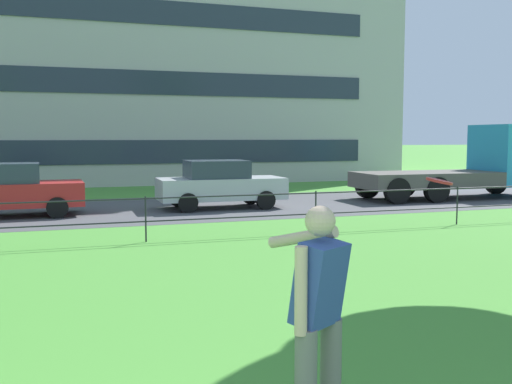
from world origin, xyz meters
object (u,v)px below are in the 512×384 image
at_px(flatbed_truck_far_right, 476,165).
at_px(car_red_center, 9,190).
at_px(car_silver_right, 220,184).
at_px(frisbee, 439,181).
at_px(person_thrower, 318,319).

bearing_deg(flatbed_truck_far_right, car_red_center, -179.28).
height_order(car_red_center, car_silver_right, same).
distance_m(car_red_center, flatbed_truck_far_right, 16.31).
xyz_separation_m(frisbee, car_silver_right, (1.26, 13.14, -1.05)).
bearing_deg(car_red_center, flatbed_truck_far_right, 0.72).
height_order(frisbee, car_silver_right, frisbee).
relative_size(car_red_center, flatbed_truck_far_right, 0.55).
bearing_deg(car_silver_right, flatbed_truck_far_right, 0.90).
distance_m(frisbee, car_silver_right, 13.24).
distance_m(frisbee, flatbed_truck_far_right, 17.47).
bearing_deg(frisbee, person_thrower, -146.45).
relative_size(person_thrower, car_silver_right, 0.45).
relative_size(frisbee, car_silver_right, 0.09).
relative_size(person_thrower, car_red_center, 0.44).
relative_size(person_thrower, frisbee, 4.80).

